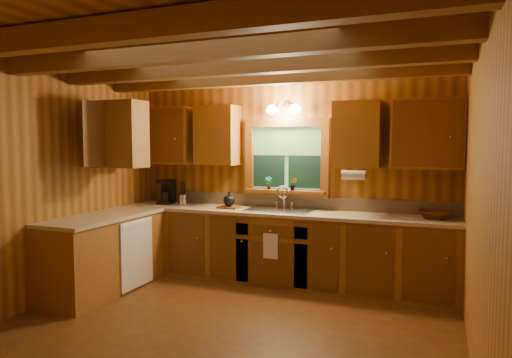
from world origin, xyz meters
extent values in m
plane|color=#5A3615|center=(0.00, 0.00, 0.00)|extent=(4.20, 4.20, 0.00)
plane|color=brown|center=(0.00, 0.00, 2.60)|extent=(4.20, 4.20, 0.00)
plane|color=brown|center=(0.00, 1.90, 1.30)|extent=(4.20, 0.00, 4.20)
plane|color=brown|center=(0.00, -1.90, 1.30)|extent=(4.20, 0.00, 4.20)
plane|color=brown|center=(-2.10, 0.00, 1.30)|extent=(0.00, 3.80, 3.80)
plane|color=brown|center=(2.10, 0.00, 1.30)|extent=(0.00, 3.80, 3.80)
cube|color=brown|center=(0.00, -1.20, 2.49)|extent=(4.20, 0.14, 0.18)
cube|color=brown|center=(0.00, -0.40, 2.49)|extent=(4.20, 0.14, 0.18)
cube|color=brown|center=(0.00, 0.40, 2.49)|extent=(4.20, 0.14, 0.18)
cube|color=brown|center=(0.00, 1.20, 2.49)|extent=(4.20, 0.14, 0.18)
cube|color=brown|center=(0.00, 1.59, 0.43)|extent=(4.20, 0.62, 0.86)
cube|color=brown|center=(-1.79, 0.48, 0.43)|extent=(0.62, 1.60, 0.86)
cube|color=tan|center=(0.00, 1.59, 0.88)|extent=(4.20, 0.66, 0.04)
cube|color=tan|center=(-1.78, 0.48, 0.88)|extent=(0.64, 1.60, 0.04)
cube|color=tan|center=(0.00, 1.89, 0.98)|extent=(4.20, 0.02, 0.16)
cube|color=white|center=(-1.47, 0.68, 0.43)|extent=(0.02, 0.60, 0.80)
cube|color=brown|center=(-1.70, 1.73, 1.84)|extent=(0.78, 0.34, 0.78)
cube|color=brown|center=(-0.92, 1.73, 1.84)|extent=(0.55, 0.34, 0.78)
cube|color=brown|center=(0.92, 1.73, 1.84)|extent=(0.55, 0.34, 0.78)
cube|color=brown|center=(1.70, 1.73, 1.84)|extent=(0.78, 0.34, 0.78)
cube|color=brown|center=(-1.93, 0.68, 1.84)|extent=(0.34, 1.10, 0.78)
cube|color=brown|center=(0.00, 1.86, 2.00)|extent=(1.12, 0.08, 0.10)
cube|color=brown|center=(0.00, 1.86, 1.10)|extent=(1.12, 0.08, 0.10)
cube|color=brown|center=(-0.51, 1.86, 1.55)|extent=(0.10, 0.08, 0.80)
cube|color=brown|center=(0.51, 1.86, 1.55)|extent=(0.10, 0.08, 0.80)
cube|color=#467631|center=(0.00, 1.90, 1.55)|extent=(0.92, 0.01, 0.80)
cube|color=#102F2C|center=(-0.24, 1.87, 1.37)|extent=(0.42, 0.02, 0.42)
cube|color=#102F2C|center=(0.24, 1.87, 1.37)|extent=(0.42, 0.02, 0.42)
cylinder|color=black|center=(0.00, 1.87, 1.57)|extent=(0.92, 0.01, 0.01)
cube|color=brown|center=(0.00, 1.82, 1.12)|extent=(1.06, 0.14, 0.04)
cylinder|color=black|center=(0.00, 1.86, 2.23)|extent=(0.08, 0.03, 0.08)
cylinder|color=black|center=(-0.10, 1.80, 2.23)|extent=(0.09, 0.17, 0.08)
cylinder|color=black|center=(0.10, 1.80, 2.23)|extent=(0.09, 0.17, 0.08)
sphere|color=#FFE0A5|center=(-0.16, 1.74, 2.16)|extent=(0.13, 0.13, 0.13)
sphere|color=#FFE0A5|center=(0.16, 1.74, 2.16)|extent=(0.13, 0.13, 0.13)
cylinder|color=white|center=(0.92, 1.53, 1.37)|extent=(0.27, 0.11, 0.11)
cube|color=white|center=(0.00, 1.26, 0.52)|extent=(0.18, 0.01, 0.30)
cube|color=silver|center=(0.00, 1.60, 0.91)|extent=(0.82, 0.48, 0.02)
cube|color=#262628|center=(-0.19, 1.60, 0.84)|extent=(0.34, 0.40, 0.14)
cube|color=#262628|center=(0.19, 1.60, 0.84)|extent=(0.34, 0.40, 0.14)
cylinder|color=silver|center=(0.00, 1.78, 1.01)|extent=(0.04, 0.04, 0.22)
torus|color=silver|center=(0.00, 1.72, 1.12)|extent=(0.16, 0.02, 0.16)
cube|color=black|center=(-1.68, 1.65, 0.92)|extent=(0.19, 0.23, 0.03)
cube|color=black|center=(-1.68, 1.72, 1.08)|extent=(0.19, 0.08, 0.31)
cube|color=black|center=(-1.68, 1.63, 1.21)|extent=(0.19, 0.21, 0.04)
cylinder|color=black|center=(-1.68, 1.62, 1.00)|extent=(0.11, 0.11, 0.14)
cylinder|color=silver|center=(-1.42, 1.66, 0.97)|extent=(0.11, 0.11, 0.14)
cylinder|color=black|center=(-1.43, 1.65, 1.12)|extent=(0.03, 0.04, 0.21)
cylinder|color=black|center=(-1.42, 1.66, 1.12)|extent=(0.01, 0.01, 0.21)
cylinder|color=black|center=(-1.40, 1.67, 1.12)|extent=(0.03, 0.04, 0.21)
cylinder|color=black|center=(-1.39, 1.67, 1.12)|extent=(0.04, 0.05, 0.20)
cube|color=brown|center=(-0.68, 1.56, 0.91)|extent=(0.28, 0.21, 0.02)
sphere|color=black|center=(-0.68, 1.56, 1.00)|extent=(0.15, 0.15, 0.15)
cylinder|color=black|center=(-0.68, 1.56, 1.09)|extent=(0.02, 0.02, 0.04)
imported|color=#48230C|center=(1.81, 1.65, 0.95)|extent=(0.42, 0.42, 0.09)
imported|color=brown|center=(-0.22, 1.80, 1.23)|extent=(0.10, 0.07, 0.17)
imported|color=brown|center=(0.12, 1.79, 1.22)|extent=(0.09, 0.08, 0.16)
camera|label=1|loc=(1.82, -3.81, 1.72)|focal=32.45mm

